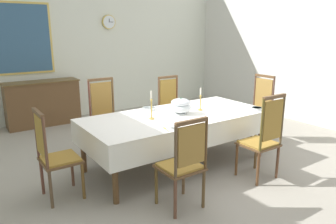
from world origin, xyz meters
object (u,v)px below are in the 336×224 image
object	(u,v)px
dining_table	(177,119)
sideboard	(43,103)
chair_north_a	(105,117)
framed_painting	(18,39)
bowl_far_left	(257,109)
chair_south_b	(263,137)
bowl_far_right	(149,109)
bowl_near_right	(182,103)
spoon_primary	(165,128)
chair_head_west	(54,154)
candlestick_west	(152,108)
spoon_secondary	(186,102)
candlestick_east	(200,101)
chair_head_east	(258,109)
chair_south_a	(183,162)
bowl_near_left	(173,126)
mounted_clock	(109,22)
chair_north_b	(172,107)
soup_tureen	(181,106)

from	to	relation	value
dining_table	sideboard	world-z (taller)	sideboard
chair_north_a	framed_painting	bearing A→B (deg)	-73.33
bowl_far_left	chair_south_b	bearing A→B (deg)	-132.79
chair_south_b	bowl_far_right	world-z (taller)	chair_south_b
chair_north_a	bowl_near_right	bearing A→B (deg)	154.77
bowl_far_left	spoon_primary	size ratio (longest dim) A/B	0.97
chair_head_west	framed_painting	distance (m)	3.61
candlestick_west	spoon_secondary	xyz separation A→B (m)	(0.97, 0.51, -0.15)
candlestick_east	sideboard	size ratio (longest dim) A/B	0.23
chair_head_west	bowl_near_right	xyz separation A→B (m)	(2.17, 0.49, 0.22)
chair_head_east	sideboard	distance (m)	4.21
bowl_far_right	chair_south_a	bearing A→B (deg)	-107.38
candlestick_east	bowl_near_left	world-z (taller)	candlestick_east
bowl_far_left	spoon_primary	xyz separation A→B (m)	(-1.64, 0.01, -0.02)
chair_south_b	bowl_near_right	bearing A→B (deg)	96.43
candlestick_west	mounted_clock	distance (m)	3.71
mounted_clock	candlestick_west	bearing A→B (deg)	-106.14
chair_head_west	framed_painting	bearing A→B (deg)	174.10
chair_north_b	mounted_clock	distance (m)	2.82
chair_south_a	chair_north_b	bearing A→B (deg)	57.65
chair_north_b	candlestick_east	xyz separation A→B (m)	(-0.20, -1.00, 0.32)
chair_south_a	mounted_clock	distance (m)	4.80
spoon_secondary	mounted_clock	bearing A→B (deg)	73.70
chair_north_b	chair_head_east	size ratio (longest dim) A/B	0.96
candlestick_west	bowl_near_left	world-z (taller)	candlestick_west
chair_south_a	chair_head_east	bearing A→B (deg)	22.89
bowl_near_right	spoon_primary	distance (m)	1.35
chair_head_west	bowl_far_left	bearing A→B (deg)	80.61
candlestick_east	sideboard	bearing A→B (deg)	115.53
chair_south_a	bowl_near_right	xyz separation A→B (m)	(1.10, 1.49, 0.23)
dining_table	chair_south_a	size ratio (longest dim) A/B	2.52
bowl_far_left	chair_head_west	bearing A→B (deg)	170.61
spoon_secondary	framed_painting	bearing A→B (deg)	107.43
dining_table	soup_tureen	world-z (taller)	soup_tureen
bowl_near_right	bowl_far_right	size ratio (longest dim) A/B	0.79
bowl_far_right	candlestick_west	bearing A→B (deg)	-116.94
chair_head_east	spoon_primary	world-z (taller)	chair_head_east
chair_head_west	spoon_secondary	bearing A→B (deg)	102.80
framed_painting	soup_tureen	bearing A→B (deg)	-67.26
soup_tureen	bowl_far_left	size ratio (longest dim) A/B	1.80
chair_head_east	spoon_secondary	xyz separation A→B (m)	(-1.17, 0.51, 0.17)
chair_south_b	spoon_primary	world-z (taller)	chair_south_b
chair_north_a	spoon_secondary	xyz separation A→B (m)	(1.20, -0.49, 0.17)
bowl_far_right	spoon_secondary	xyz separation A→B (m)	(0.75, 0.07, -0.02)
chair_south_b	framed_painting	size ratio (longest dim) A/B	0.82
candlestick_west	bowl_far_right	world-z (taller)	candlestick_west
bowl_far_right	candlestick_east	bearing A→B (deg)	-35.64
chair_north_a	bowl_near_left	world-z (taller)	chair_north_a
chair_south_a	candlestick_east	size ratio (longest dim) A/B	3.10
chair_north_a	sideboard	distance (m)	2.18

